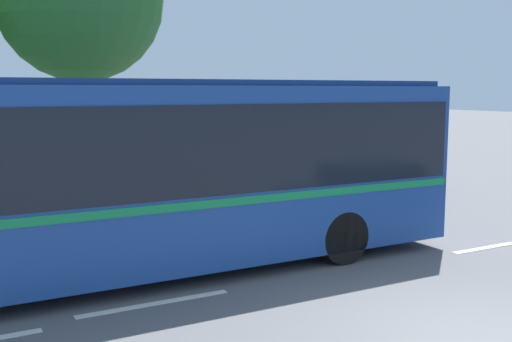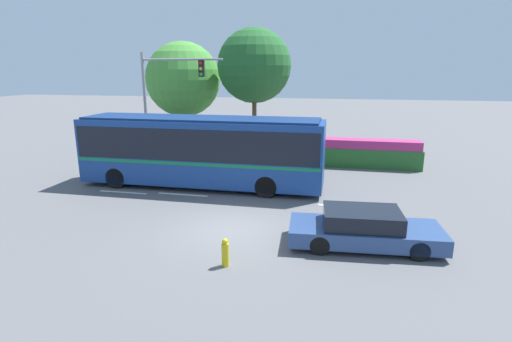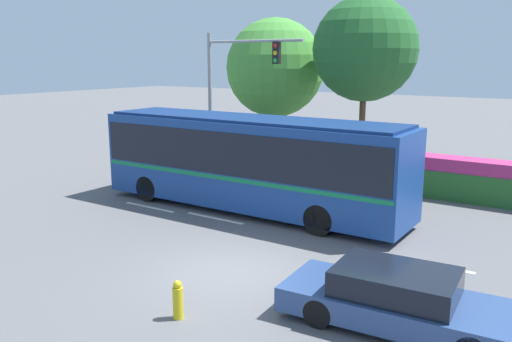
% 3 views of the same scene
% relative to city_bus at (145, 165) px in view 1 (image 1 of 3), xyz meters
% --- Properties ---
extents(city_bus, '(11.82, 2.67, 3.40)m').
position_rel_city_bus_xyz_m(city_bus, '(0.00, 0.00, 0.00)').
color(city_bus, navy).
rests_on(city_bus, ground).
extents(flowering_hedge, '(9.27, 1.20, 1.64)m').
position_rel_city_bus_xyz_m(flowering_hedge, '(6.62, 5.86, -1.13)').
color(flowering_hedge, '#286028').
rests_on(flowering_hedge, ground).
extents(lane_stripe_near, '(2.40, 0.16, 0.01)m').
position_rel_city_bus_xyz_m(lane_stripe_near, '(-0.40, -1.54, -1.93)').
color(lane_stripe_near, silver).
rests_on(lane_stripe_near, ground).
extents(lane_stripe_mid, '(2.40, 0.16, 0.01)m').
position_rel_city_bus_xyz_m(lane_stripe_mid, '(7.00, -1.66, -1.93)').
color(lane_stripe_mid, silver).
rests_on(lane_stripe_mid, ground).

